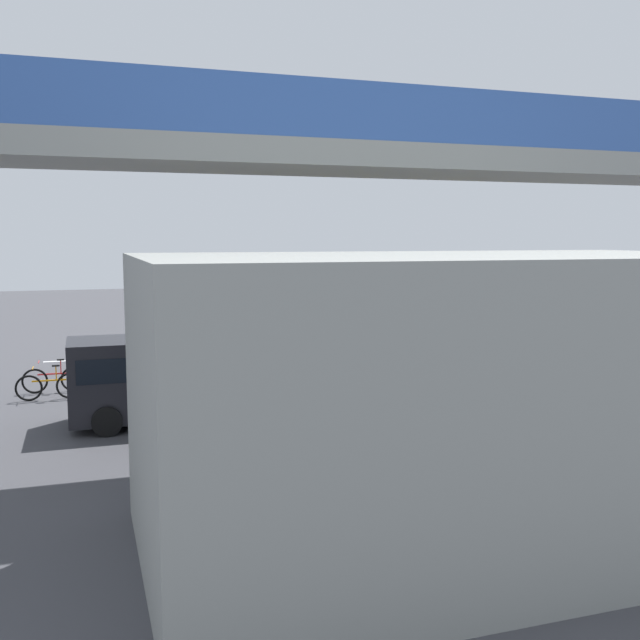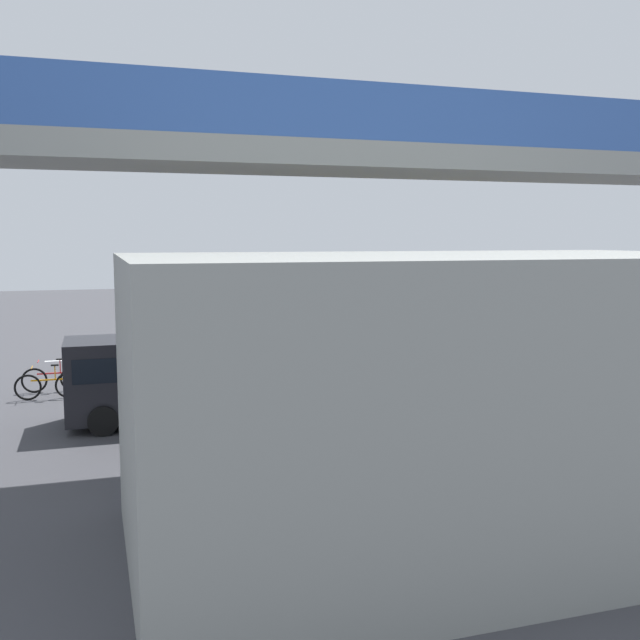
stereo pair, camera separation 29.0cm
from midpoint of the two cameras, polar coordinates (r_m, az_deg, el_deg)
ground at (r=26.22m, az=-0.92°, el=-3.20°), size 80.00×80.00×0.00m
city_bus at (r=25.04m, az=1.91°, el=0.69°), size 11.54×2.85×3.15m
parked_van at (r=17.89m, az=-11.39°, el=-4.08°), size 4.80×2.17×2.05m
bicycle_orange at (r=21.24m, az=-20.32°, el=-4.90°), size 1.77×0.44×0.96m
bicycle_red at (r=22.20m, az=-19.96°, el=-4.40°), size 1.77×0.44×0.96m
pedestrian at (r=21.35m, az=-12.43°, el=-3.19°), size 0.38×0.38×1.79m
traffic_sign at (r=32.23m, az=4.71°, el=1.99°), size 0.08×0.60×2.80m
lane_dash_leftmost at (r=31.70m, az=11.70°, el=-1.63°), size 2.00×0.20×0.01m
lane_dash_left at (r=29.96m, az=5.00°, el=-1.99°), size 2.00×0.20×0.01m
lane_dash_centre at (r=28.67m, az=-2.40°, el=-2.36°), size 2.00×0.20×0.01m
lane_dash_right at (r=27.91m, az=-10.36°, el=-2.70°), size 2.00×0.20×0.01m
lane_dash_rightmost at (r=27.71m, az=-18.61°, el=-3.01°), size 2.00×0.20×0.01m
pedestrian_overpass at (r=16.25m, az=9.73°, el=10.18°), size 25.52×2.60×7.40m
station_building at (r=10.72m, az=10.57°, el=-6.18°), size 9.00×5.04×4.20m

